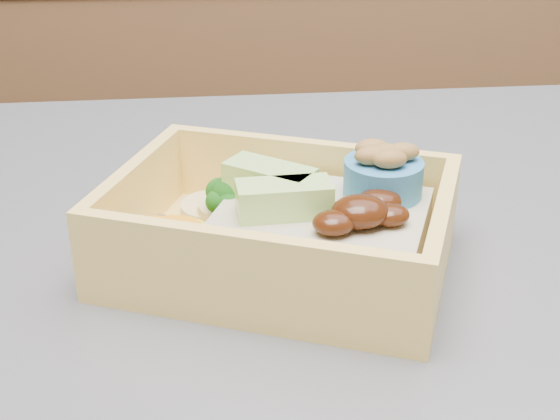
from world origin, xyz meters
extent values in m
cube|color=brown|center=(0.00, 1.20, 0.45)|extent=(3.20, 0.60, 0.90)
cube|color=#FCD168|center=(0.12, 0.02, 0.92)|extent=(0.21, 0.18, 0.01)
cube|color=#FCD168|center=(0.14, 0.08, 0.95)|extent=(0.17, 0.07, 0.04)
cube|color=#FCD168|center=(0.10, -0.03, 0.95)|extent=(0.17, 0.07, 0.04)
cube|color=#FCD168|center=(0.20, -0.01, 0.95)|extent=(0.05, 0.11, 0.04)
cube|color=#FCD168|center=(0.04, 0.05, 0.95)|extent=(0.05, 0.11, 0.04)
cube|color=gray|center=(0.14, 0.01, 0.94)|extent=(0.14, 0.13, 0.03)
ellipsoid|color=#331407|center=(0.16, 0.00, 0.96)|extent=(0.04, 0.03, 0.02)
ellipsoid|color=#331407|center=(0.17, 0.01, 0.96)|extent=(0.03, 0.03, 0.01)
ellipsoid|color=#331407|center=(0.14, -0.01, 0.96)|extent=(0.03, 0.03, 0.01)
ellipsoid|color=#331407|center=(0.17, 0.00, 0.96)|extent=(0.02, 0.02, 0.01)
cube|color=#B1E578|center=(0.12, 0.01, 0.96)|extent=(0.05, 0.02, 0.02)
cube|color=#B1E578|center=(0.11, 0.04, 0.96)|extent=(0.05, 0.05, 0.02)
cylinder|color=#6E9952|center=(0.09, 0.05, 0.94)|extent=(0.01, 0.01, 0.02)
sphere|color=#195914|center=(0.09, 0.05, 0.95)|extent=(0.02, 0.02, 0.02)
sphere|color=#195914|center=(0.10, 0.05, 0.95)|extent=(0.02, 0.02, 0.02)
sphere|color=#195914|center=(0.09, 0.05, 0.95)|extent=(0.02, 0.02, 0.02)
sphere|color=#195914|center=(0.09, 0.04, 0.95)|extent=(0.01, 0.01, 0.01)
sphere|color=#195914|center=(0.09, 0.04, 0.95)|extent=(0.01, 0.01, 0.01)
sphere|color=#195914|center=(0.10, 0.05, 0.95)|extent=(0.01, 0.01, 0.01)
cylinder|color=yellow|center=(0.06, 0.01, 0.94)|extent=(0.04, 0.04, 0.02)
cylinder|color=orange|center=(0.06, 0.02, 0.95)|extent=(0.02, 0.02, 0.00)
cylinder|color=orange|center=(0.05, 0.01, 0.95)|extent=(0.02, 0.02, 0.00)
cylinder|color=orange|center=(0.07, 0.01, 0.95)|extent=(0.02, 0.02, 0.00)
cylinder|color=#DCC17F|center=(0.08, 0.07, 0.93)|extent=(0.04, 0.04, 0.01)
cylinder|color=#DCC17F|center=(0.09, 0.06, 0.94)|extent=(0.04, 0.04, 0.01)
ellipsoid|color=white|center=(0.12, 0.07, 0.94)|extent=(0.02, 0.02, 0.02)
ellipsoid|color=white|center=(0.05, 0.04, 0.94)|extent=(0.02, 0.02, 0.02)
cylinder|color=teal|center=(0.18, 0.03, 0.97)|extent=(0.04, 0.04, 0.02)
ellipsoid|color=brown|center=(0.18, 0.03, 0.98)|extent=(0.02, 0.02, 0.01)
ellipsoid|color=brown|center=(0.19, 0.03, 0.98)|extent=(0.02, 0.02, 0.01)
ellipsoid|color=brown|center=(0.17, 0.04, 0.98)|extent=(0.02, 0.02, 0.01)
ellipsoid|color=brown|center=(0.18, 0.02, 0.98)|extent=(0.02, 0.02, 0.01)
ellipsoid|color=brown|center=(0.17, 0.03, 0.98)|extent=(0.02, 0.02, 0.01)
camera|label=1|loc=(0.08, -0.35, 1.14)|focal=50.00mm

